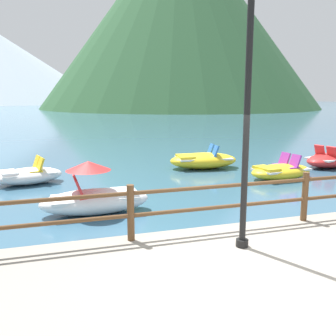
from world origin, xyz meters
The scene contains 9 objects.
ground_plane centered at (0.00, 40.00, 0.00)m, with size 200.00×200.00×0.00m, color #38607A.
dock_railing centered at (0.00, 1.55, 0.97)m, with size 23.92×0.12×0.95m.
lamp_post centered at (-0.06, 0.74, 3.09)m, with size 0.28×0.28×4.51m.
pedal_boat_0 centered at (4.51, 6.50, 0.26)m, with size 2.44×1.56×0.84m.
pedal_boat_1 centered at (-3.56, 8.30, 0.27)m, with size 2.34×1.69×0.85m.
pedal_boat_2 centered at (2.75, 9.04, 0.31)m, with size 2.72×1.63×0.91m.
pedal_boat_3 centered at (-1.93, 4.53, 0.41)m, with size 2.59×1.12×1.27m.
pedal_boat_4 centered at (7.64, 7.80, 0.28)m, with size 2.67×1.93×0.87m.
cliff_headland centered at (22.40, 73.66, 17.48)m, with size 55.85×55.85×37.25m.
Camera 1 is at (-2.98, -4.49, 2.81)m, focal length 41.44 mm.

